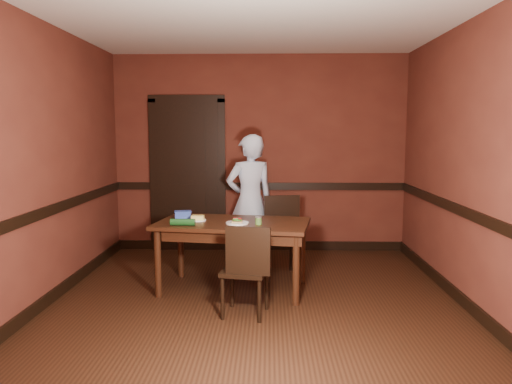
{
  "coord_description": "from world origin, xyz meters",
  "views": [
    {
      "loc": [
        0.13,
        -4.65,
        1.66
      ],
      "look_at": [
        0.0,
        0.35,
        1.05
      ],
      "focal_mm": 35.0,
      "sensor_mm": 36.0,
      "label": 1
    }
  ],
  "objects_px": {
    "dining_table": "(233,256)",
    "sauce_jar": "(258,221)",
    "chair_far": "(279,237)",
    "chair_near": "(245,269)",
    "cheese_saucer": "(198,219)",
    "person": "(250,201)",
    "sandwich_plate": "(237,222)",
    "food_tub": "(183,214)"
  },
  "relations": [
    {
      "from": "person",
      "to": "food_tub",
      "type": "bearing_deg",
      "value": 23.11
    },
    {
      "from": "person",
      "to": "sauce_jar",
      "type": "relative_size",
      "value": 20.22
    },
    {
      "from": "dining_table",
      "to": "chair_far",
      "type": "bearing_deg",
      "value": 56.0
    },
    {
      "from": "sauce_jar",
      "to": "chair_far",
      "type": "bearing_deg",
      "value": 71.91
    },
    {
      "from": "chair_near",
      "to": "dining_table",
      "type": "bearing_deg",
      "value": -66.62
    },
    {
      "from": "dining_table",
      "to": "chair_near",
      "type": "distance_m",
      "value": 0.73
    },
    {
      "from": "sauce_jar",
      "to": "food_tub",
      "type": "distance_m",
      "value": 0.91
    },
    {
      "from": "chair_near",
      "to": "sandwich_plate",
      "type": "xyz_separation_m",
      "value": [
        -0.11,
        0.6,
        0.32
      ]
    },
    {
      "from": "dining_table",
      "to": "person",
      "type": "xyz_separation_m",
      "value": [
        0.14,
        0.9,
        0.45
      ]
    },
    {
      "from": "chair_near",
      "to": "food_tub",
      "type": "height_order",
      "value": "chair_near"
    },
    {
      "from": "dining_table",
      "to": "food_tub",
      "type": "height_order",
      "value": "food_tub"
    },
    {
      "from": "chair_near",
      "to": "chair_far",
      "type": "bearing_deg",
      "value": -94.17
    },
    {
      "from": "person",
      "to": "cheese_saucer",
      "type": "xyz_separation_m",
      "value": [
        -0.52,
        -0.84,
        -0.06
      ]
    },
    {
      "from": "chair_near",
      "to": "cheese_saucer",
      "type": "distance_m",
      "value": 0.99
    },
    {
      "from": "chair_far",
      "to": "cheese_saucer",
      "type": "bearing_deg",
      "value": -161.45
    },
    {
      "from": "person",
      "to": "sandwich_plate",
      "type": "height_order",
      "value": "person"
    },
    {
      "from": "person",
      "to": "food_tub",
      "type": "relative_size",
      "value": 8.12
    },
    {
      "from": "sauce_jar",
      "to": "dining_table",
      "type": "bearing_deg",
      "value": 150.89
    },
    {
      "from": "cheese_saucer",
      "to": "dining_table",
      "type": "bearing_deg",
      "value": -8.54
    },
    {
      "from": "dining_table",
      "to": "sauce_jar",
      "type": "bearing_deg",
      "value": -20.53
    },
    {
      "from": "chair_near",
      "to": "sauce_jar",
      "type": "distance_m",
      "value": 0.67
    },
    {
      "from": "dining_table",
      "to": "cheese_saucer",
      "type": "relative_size",
      "value": 8.8
    },
    {
      "from": "sandwich_plate",
      "to": "sauce_jar",
      "type": "bearing_deg",
      "value": -10.46
    },
    {
      "from": "dining_table",
      "to": "food_tub",
      "type": "relative_size",
      "value": 7.75
    },
    {
      "from": "food_tub",
      "to": "chair_near",
      "type": "bearing_deg",
      "value": -63.85
    },
    {
      "from": "dining_table",
      "to": "sauce_jar",
      "type": "relative_size",
      "value": 19.28
    },
    {
      "from": "food_tub",
      "to": "sauce_jar",
      "type": "bearing_deg",
      "value": -35.61
    },
    {
      "from": "chair_far",
      "to": "sauce_jar",
      "type": "distance_m",
      "value": 0.79
    },
    {
      "from": "chair_far",
      "to": "person",
      "type": "bearing_deg",
      "value": 123.85
    },
    {
      "from": "cheese_saucer",
      "to": "person",
      "type": "bearing_deg",
      "value": 58.39
    },
    {
      "from": "person",
      "to": "sauce_jar",
      "type": "distance_m",
      "value": 1.05
    },
    {
      "from": "chair_far",
      "to": "person",
      "type": "xyz_separation_m",
      "value": [
        -0.35,
        0.36,
        0.36
      ]
    },
    {
      "from": "person",
      "to": "sandwich_plate",
      "type": "xyz_separation_m",
      "value": [
        -0.09,
        -1.01,
        -0.07
      ]
    },
    {
      "from": "sandwich_plate",
      "to": "food_tub",
      "type": "height_order",
      "value": "food_tub"
    },
    {
      "from": "dining_table",
      "to": "food_tub",
      "type": "bearing_deg",
      "value": 167.01
    },
    {
      "from": "chair_far",
      "to": "sandwich_plate",
      "type": "bearing_deg",
      "value": -134.77
    },
    {
      "from": "sauce_jar",
      "to": "cheese_saucer",
      "type": "relative_size",
      "value": 0.46
    },
    {
      "from": "chair_far",
      "to": "sauce_jar",
      "type": "relative_size",
      "value": 11.32
    },
    {
      "from": "dining_table",
      "to": "chair_near",
      "type": "relative_size",
      "value": 1.83
    },
    {
      "from": "sauce_jar",
      "to": "person",
      "type": "bearing_deg",
      "value": 96.92
    },
    {
      "from": "sandwich_plate",
      "to": "sauce_jar",
      "type": "height_order",
      "value": "sauce_jar"
    },
    {
      "from": "chair_near",
      "to": "cheese_saucer",
      "type": "height_order",
      "value": "chair_near"
    }
  ]
}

